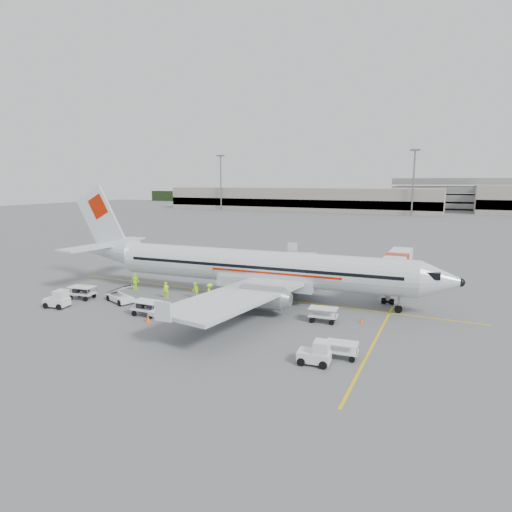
% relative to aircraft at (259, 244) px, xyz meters
% --- Properties ---
extents(ground, '(360.00, 360.00, 0.00)m').
position_rel_aircraft_xyz_m(ground, '(-1.40, 0.41, -5.43)').
color(ground, '#56595B').
extents(stripe_lead, '(44.00, 0.20, 0.01)m').
position_rel_aircraft_xyz_m(stripe_lead, '(-1.40, 0.41, -5.43)').
color(stripe_lead, yellow).
rests_on(stripe_lead, ground).
extents(stripe_cross, '(0.20, 20.00, 0.01)m').
position_rel_aircraft_xyz_m(stripe_cross, '(12.60, -7.59, -5.43)').
color(stripe_cross, yellow).
rests_on(stripe_cross, ground).
extents(terminal_west, '(110.00, 22.00, 9.00)m').
position_rel_aircraft_xyz_m(terminal_west, '(-41.40, 130.41, -0.93)').
color(terminal_west, gray).
rests_on(terminal_west, ground).
extents(parking_garage, '(62.00, 24.00, 14.00)m').
position_rel_aircraft_xyz_m(parking_garage, '(23.60, 160.41, 1.57)').
color(parking_garage, slate).
rests_on(parking_garage, ground).
extents(treeline, '(300.00, 3.00, 6.00)m').
position_rel_aircraft_xyz_m(treeline, '(-1.40, 175.41, -2.43)').
color(treeline, black).
rests_on(treeline, ground).
extents(mast_west, '(3.20, 1.20, 22.00)m').
position_rel_aircraft_xyz_m(mast_west, '(-71.40, 118.41, 5.57)').
color(mast_west, slate).
rests_on(mast_west, ground).
extents(mast_center, '(3.20, 1.20, 22.00)m').
position_rel_aircraft_xyz_m(mast_center, '(3.60, 118.41, 5.57)').
color(mast_center, slate).
rests_on(mast_center, ground).
extents(aircraft, '(41.19, 33.20, 10.86)m').
position_rel_aircraft_xyz_m(aircraft, '(0.00, 0.00, 0.00)').
color(aircraft, silver).
rests_on(aircraft, ground).
extents(jet_bridge, '(2.84, 15.16, 3.98)m').
position_rel_aircraft_xyz_m(jet_bridge, '(12.03, 8.79, -3.44)').
color(jet_bridge, silver).
rests_on(jet_bridge, ground).
extents(belt_loader, '(4.72, 3.19, 2.39)m').
position_rel_aircraft_xyz_m(belt_loader, '(-11.54, -6.95, -4.24)').
color(belt_loader, silver).
rests_on(belt_loader, ground).
extents(tug_fore, '(2.15, 1.35, 1.59)m').
position_rel_aircraft_xyz_m(tug_fore, '(9.74, -12.74, -4.64)').
color(tug_fore, silver).
rests_on(tug_fore, ground).
extents(tug_mid, '(2.56, 2.18, 1.71)m').
position_rel_aircraft_xyz_m(tug_mid, '(-0.44, -4.76, -4.58)').
color(tug_mid, silver).
rests_on(tug_mid, ground).
extents(tug_aft, '(2.31, 1.53, 1.67)m').
position_rel_aircraft_xyz_m(tug_aft, '(-15.61, -10.78, -4.60)').
color(tug_aft, silver).
rests_on(tug_aft, ground).
extents(cart_loaded_a, '(2.53, 1.50, 1.32)m').
position_rel_aircraft_xyz_m(cart_loaded_a, '(-6.47, -9.20, -4.77)').
color(cart_loaded_a, silver).
rests_on(cart_loaded_a, ground).
extents(cart_loaded_b, '(2.66, 1.82, 1.29)m').
position_rel_aircraft_xyz_m(cart_loaded_b, '(-15.73, -7.68, -4.79)').
color(cart_loaded_b, silver).
rests_on(cart_loaded_b, ground).
extents(cart_empty_a, '(2.45, 1.59, 1.22)m').
position_rel_aircraft_xyz_m(cart_empty_a, '(7.92, -4.40, -4.82)').
color(cart_empty_a, silver).
rests_on(cart_empty_a, ground).
extents(cart_empty_b, '(2.20, 1.44, 1.09)m').
position_rel_aircraft_xyz_m(cart_empty_b, '(11.12, -11.05, -4.89)').
color(cart_empty_b, silver).
rests_on(cart_empty_b, ground).
extents(cone_nose, '(0.33, 0.33, 0.53)m').
position_rel_aircraft_xyz_m(cone_nose, '(10.85, -3.31, -5.16)').
color(cone_nose, '#FF5A14').
rests_on(cone_nose, ground).
extents(cone_port, '(0.42, 0.42, 0.69)m').
position_rel_aircraft_xyz_m(cone_port, '(-0.48, 15.07, -5.09)').
color(cone_port, '#FF5A14').
rests_on(cone_port, ground).
extents(cone_stbd, '(0.41, 0.41, 0.67)m').
position_rel_aircraft_xyz_m(cone_stbd, '(-5.23, -10.61, -5.10)').
color(cone_stbd, '#FF5A14').
rests_on(cone_stbd, ground).
extents(crew_a, '(0.70, 0.61, 1.62)m').
position_rel_aircraft_xyz_m(crew_a, '(-8.45, -3.80, -4.62)').
color(crew_a, '#B4FF13').
rests_on(crew_a, ground).
extents(crew_b, '(0.96, 1.00, 1.63)m').
position_rel_aircraft_xyz_m(crew_b, '(-5.72, -2.72, -4.62)').
color(crew_b, '#B4FF13').
rests_on(crew_b, ground).
extents(crew_c, '(1.14, 1.31, 1.76)m').
position_rel_aircraft_xyz_m(crew_c, '(-3.90, -2.90, -4.55)').
color(crew_c, '#B4FF13').
rests_on(crew_c, ground).
extents(crew_d, '(1.13, 0.52, 1.89)m').
position_rel_aircraft_xyz_m(crew_d, '(-13.29, -2.69, -4.49)').
color(crew_d, '#B4FF13').
rests_on(crew_d, ground).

